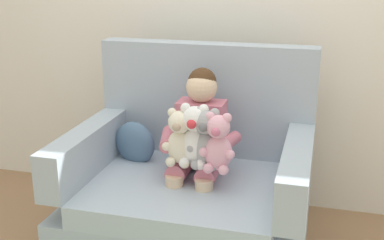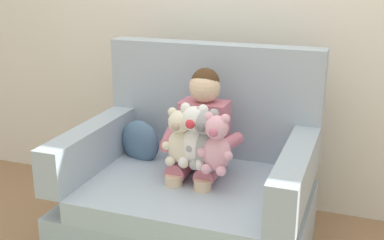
% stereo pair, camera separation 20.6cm
% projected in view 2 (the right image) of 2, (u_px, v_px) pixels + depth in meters
% --- Properties ---
extents(back_wall, '(6.00, 0.10, 2.60)m').
position_uv_depth(back_wall, '(233.00, 8.00, 3.16)').
color(back_wall, silver).
rests_on(back_wall, ground).
extents(armchair, '(1.28, 0.98, 1.13)m').
position_uv_depth(armchair, '(193.00, 193.00, 2.78)').
color(armchair, '#9EADBC').
rests_on(armchair, ground).
extents(seated_child, '(0.45, 0.39, 0.82)m').
position_uv_depth(seated_child, '(200.00, 137.00, 2.69)').
color(seated_child, '#C66B7F').
rests_on(seated_child, armchair).
extents(plush_white, '(0.20, 0.16, 0.33)m').
position_uv_depth(plush_white, '(194.00, 137.00, 2.54)').
color(plush_white, white).
rests_on(plush_white, armchair).
extents(plush_pink, '(0.18, 0.15, 0.31)m').
position_uv_depth(plush_pink, '(217.00, 145.00, 2.47)').
color(plush_pink, '#EAA8BC').
rests_on(plush_pink, armchair).
extents(plush_cream, '(0.18, 0.15, 0.30)m').
position_uv_depth(plush_cream, '(180.00, 138.00, 2.56)').
color(plush_cream, silver).
rests_on(plush_cream, armchair).
extents(plush_grey, '(0.19, 0.15, 0.32)m').
position_uv_depth(plush_grey, '(205.00, 140.00, 2.52)').
color(plush_grey, '#9E9EA3').
rests_on(plush_grey, armchair).
extents(throw_pillow, '(0.28, 0.17, 0.26)m').
position_uv_depth(throw_pillow, '(140.00, 142.00, 2.95)').
color(throw_pillow, slate).
rests_on(throw_pillow, armchair).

